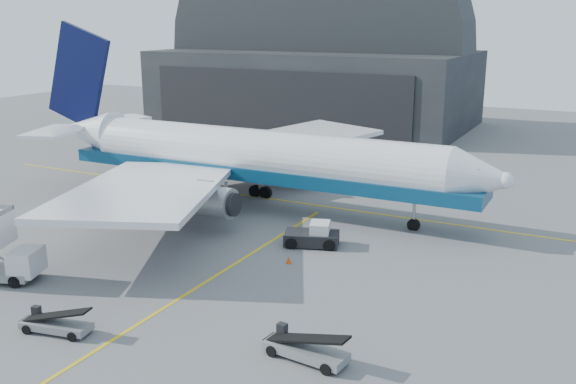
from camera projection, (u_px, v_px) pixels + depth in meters
The scene contains 8 objects.
ground at pixel (206, 282), 42.83m from camera, with size 200.00×200.00×0.00m, color #565659.
taxi_lines at pixel (291, 229), 53.71m from camera, with size 80.00×42.12×0.02m.
hangar at pixel (315, 66), 105.85m from camera, with size 50.00×28.30×28.00m.
airliner at pixel (243, 156), 59.41m from camera, with size 48.25×46.79×16.93m.
pushback_tug at pixel (313, 236), 49.63m from camera, with size 4.67×3.54×1.92m.
belt_loader_a at pixel (56, 324), 35.83m from camera, with size 4.38×2.12×1.64m.
belt_loader_b at pixel (305, 349), 32.99m from camera, with size 4.85×2.08×1.82m.
traffic_cone at pixel (289, 260), 46.04m from camera, with size 0.36×0.36×0.52m.
Camera 1 is at (23.00, -32.93, 16.95)m, focal length 40.00 mm.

